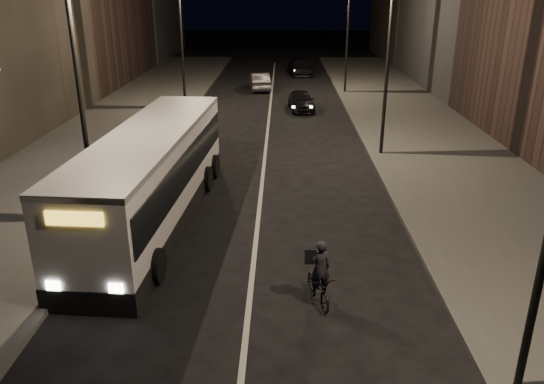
{
  "coord_description": "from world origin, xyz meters",
  "views": [
    {
      "loc": [
        0.82,
        -12.63,
        7.66
      ],
      "look_at": [
        0.51,
        3.2,
        1.5
      ],
      "focal_mm": 35.0,
      "sensor_mm": 36.0,
      "label": 1
    }
  ],
  "objects_px": {
    "car_far": "(301,67)",
    "city_bus": "(152,173)",
    "car_mid": "(259,81)",
    "streetlight_left_near": "(85,66)",
    "streetlight_left_far": "(185,26)",
    "cyclist_on_bicycle": "(319,281)",
    "streetlight_right_far": "(345,20)",
    "car_near": "(301,101)",
    "streetlight_right_mid": "(383,41)"
  },
  "relations": [
    {
      "from": "car_near",
      "to": "car_far",
      "type": "bearing_deg",
      "value": 83.16
    },
    {
      "from": "streetlight_left_far",
      "to": "cyclist_on_bicycle",
      "type": "bearing_deg",
      "value": -72.66
    },
    {
      "from": "streetlight_left_far",
      "to": "car_far",
      "type": "xyz_separation_m",
      "value": [
        7.84,
        15.34,
        -4.65
      ]
    },
    {
      "from": "streetlight_right_far",
      "to": "car_near",
      "type": "distance_m",
      "value": 8.26
    },
    {
      "from": "streetlight_right_mid",
      "to": "car_near",
      "type": "distance_m",
      "value": 11.58
    },
    {
      "from": "streetlight_left_far",
      "to": "car_mid",
      "type": "height_order",
      "value": "streetlight_left_far"
    },
    {
      "from": "streetlight_left_far",
      "to": "streetlight_right_far",
      "type": "bearing_deg",
      "value": 29.36
    },
    {
      "from": "city_bus",
      "to": "car_far",
      "type": "distance_m",
      "value": 33.57
    },
    {
      "from": "streetlight_right_mid",
      "to": "car_mid",
      "type": "xyz_separation_m",
      "value": [
        -6.32,
        17.42,
        -4.69
      ]
    },
    {
      "from": "streetlight_right_mid",
      "to": "streetlight_left_far",
      "type": "xyz_separation_m",
      "value": [
        -10.66,
        10.0,
        0.0
      ]
    },
    {
      "from": "streetlight_left_near",
      "to": "city_bus",
      "type": "distance_m",
      "value": 4.03
    },
    {
      "from": "car_near",
      "to": "car_mid",
      "type": "distance_m",
      "value": 7.97
    },
    {
      "from": "streetlight_right_far",
      "to": "car_far",
      "type": "xyz_separation_m",
      "value": [
        -2.83,
        9.34,
        -4.65
      ]
    },
    {
      "from": "city_bus",
      "to": "car_far",
      "type": "xyz_separation_m",
      "value": [
        6.11,
        33.0,
        -1.03
      ]
    },
    {
      "from": "streetlight_left_near",
      "to": "city_bus",
      "type": "relative_size",
      "value": 0.68
    },
    {
      "from": "streetlight_left_far",
      "to": "car_near",
      "type": "relative_size",
      "value": 2.17
    },
    {
      "from": "city_bus",
      "to": "car_mid",
      "type": "bearing_deg",
      "value": 87.58
    },
    {
      "from": "car_near",
      "to": "car_mid",
      "type": "height_order",
      "value": "car_mid"
    },
    {
      "from": "streetlight_left_far",
      "to": "city_bus",
      "type": "bearing_deg",
      "value": -84.4
    },
    {
      "from": "car_mid",
      "to": "car_far",
      "type": "height_order",
      "value": "car_far"
    },
    {
      "from": "streetlight_left_far",
      "to": "car_mid",
      "type": "distance_m",
      "value": 9.79
    },
    {
      "from": "streetlight_right_mid",
      "to": "cyclist_on_bicycle",
      "type": "height_order",
      "value": "streetlight_right_mid"
    },
    {
      "from": "streetlight_right_far",
      "to": "streetlight_right_mid",
      "type": "bearing_deg",
      "value": -90.0
    },
    {
      "from": "car_near",
      "to": "car_far",
      "type": "distance_m",
      "value": 15.29
    },
    {
      "from": "streetlight_left_far",
      "to": "car_near",
      "type": "xyz_separation_m",
      "value": [
        7.4,
        0.06,
        -4.72
      ]
    },
    {
      "from": "car_far",
      "to": "city_bus",
      "type": "bearing_deg",
      "value": -106.81
    },
    {
      "from": "streetlight_left_near",
      "to": "cyclist_on_bicycle",
      "type": "distance_m",
      "value": 9.82
    },
    {
      "from": "streetlight_right_far",
      "to": "car_near",
      "type": "relative_size",
      "value": 2.17
    },
    {
      "from": "streetlight_left_near",
      "to": "car_near",
      "type": "height_order",
      "value": "streetlight_left_near"
    },
    {
      "from": "streetlight_right_mid",
      "to": "car_mid",
      "type": "bearing_deg",
      "value": 109.94
    },
    {
      "from": "car_near",
      "to": "streetlight_right_far",
      "type": "bearing_deg",
      "value": 56.02
    },
    {
      "from": "streetlight_left_far",
      "to": "car_mid",
      "type": "xyz_separation_m",
      "value": [
        4.34,
        7.42,
        -4.69
      ]
    },
    {
      "from": "streetlight_left_near",
      "to": "car_near",
      "type": "bearing_deg",
      "value": 67.71
    },
    {
      "from": "streetlight_right_mid",
      "to": "car_near",
      "type": "xyz_separation_m",
      "value": [
        -3.26,
        10.06,
        -4.72
      ]
    },
    {
      "from": "streetlight_right_mid",
      "to": "car_near",
      "type": "height_order",
      "value": "streetlight_right_mid"
    },
    {
      "from": "car_near",
      "to": "streetlight_left_far",
      "type": "bearing_deg",
      "value": 175.26
    },
    {
      "from": "cyclist_on_bicycle",
      "to": "car_near",
      "type": "bearing_deg",
      "value": 73.46
    },
    {
      "from": "streetlight_left_near",
      "to": "streetlight_left_far",
      "type": "xyz_separation_m",
      "value": [
        0.0,
        18.0,
        0.0
      ]
    },
    {
      "from": "streetlight_right_far",
      "to": "cyclist_on_bicycle",
      "type": "xyz_separation_m",
      "value": [
        -3.54,
        -28.81,
        -4.75
      ]
    },
    {
      "from": "city_bus",
      "to": "car_far",
      "type": "bearing_deg",
      "value": 83.05
    },
    {
      "from": "city_bus",
      "to": "car_mid",
      "type": "height_order",
      "value": "city_bus"
    },
    {
      "from": "streetlight_left_near",
      "to": "streetlight_right_mid",
      "type": "bearing_deg",
      "value": 36.88
    },
    {
      "from": "city_bus",
      "to": "car_far",
      "type": "relative_size",
      "value": 2.45
    },
    {
      "from": "streetlight_right_far",
      "to": "car_mid",
      "type": "bearing_deg",
      "value": 167.33
    },
    {
      "from": "city_bus",
      "to": "car_far",
      "type": "height_order",
      "value": "city_bus"
    },
    {
      "from": "streetlight_left_far",
      "to": "cyclist_on_bicycle",
      "type": "xyz_separation_m",
      "value": [
        7.12,
        -22.81,
        -4.75
      ]
    },
    {
      "from": "streetlight_left_far",
      "to": "car_mid",
      "type": "relative_size",
      "value": 1.99
    },
    {
      "from": "streetlight_right_far",
      "to": "car_far",
      "type": "distance_m",
      "value": 10.81
    },
    {
      "from": "cyclist_on_bicycle",
      "to": "car_near",
      "type": "relative_size",
      "value": 0.49
    },
    {
      "from": "car_far",
      "to": "car_mid",
      "type": "bearing_deg",
      "value": -120.13
    }
  ]
}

